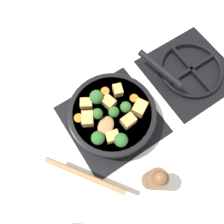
{
  "coord_description": "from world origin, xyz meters",
  "views": [
    {
      "loc": [
        0.2,
        -0.13,
        0.74
      ],
      "look_at": [
        0.0,
        0.0,
        0.08
      ],
      "focal_mm": 35.0,
      "sensor_mm": 36.0,
      "label": 1
    }
  ],
  "objects": [
    {
      "name": "carrot_slice_edge_slice",
      "position": [
        -0.0,
        0.09,
        0.08
      ],
      "size": [
        0.03,
        0.03,
        0.01
      ],
      "primitive_type": "cylinder",
      "color": "orange",
      "rests_on": "skillet_pan"
    },
    {
      "name": "broccoli_floret_north_edge",
      "position": [
        0.01,
        0.0,
        0.1
      ],
      "size": [
        0.03,
        0.03,
        0.04
      ],
      "color": "#709956",
      "rests_on": "skillet_pan"
    },
    {
      "name": "pepper_mill",
      "position": [
        0.24,
        -0.01,
        0.08
      ],
      "size": [
        0.06,
        0.06,
        0.18
      ],
      "color": "brown",
      "rests_on": "ground_plane"
    },
    {
      "name": "tofu_cube_back_piece",
      "position": [
        -0.02,
        -0.08,
        0.1
      ],
      "size": [
        0.06,
        0.05,
        0.03
      ],
      "primitive_type": "cube",
      "rotation": [
        0.0,
        0.0,
        5.76
      ],
      "color": "tan",
      "rests_on": "skillet_pan"
    },
    {
      "name": "wooden_spoon",
      "position": [
        0.08,
        -0.12,
        0.09
      ],
      "size": [
        0.24,
        0.25,
        0.02
      ],
      "color": "#A87A4C",
      "rests_on": "skillet_pan"
    },
    {
      "name": "broccoli_floret_west_rim",
      "position": [
        0.1,
        -0.03,
        0.11
      ],
      "size": [
        0.04,
        0.04,
        0.05
      ],
      "color": "#709956",
      "rests_on": "skillet_pan"
    },
    {
      "name": "broccoli_floret_center_top",
      "position": [
        0.02,
        0.04,
        0.1
      ],
      "size": [
        0.04,
        0.04,
        0.04
      ],
      "color": "#709956",
      "rests_on": "skillet_pan"
    },
    {
      "name": "skillet_pan",
      "position": [
        -0.0,
        0.0,
        0.06
      ],
      "size": [
        0.29,
        0.41,
        0.05
      ],
      "color": "black",
      "rests_on": "front_burner_grate"
    },
    {
      "name": "tofu_cube_center_large",
      "position": [
        0.07,
        -0.05,
        0.1
      ],
      "size": [
        0.04,
        0.05,
        0.03
      ],
      "primitive_type": "cube",
      "rotation": [
        0.0,
        0.0,
        4.43
      ],
      "color": "tan",
      "rests_on": "skillet_pan"
    },
    {
      "name": "rear_burner_grate",
      "position": [
        0.0,
        0.36,
        0.01
      ],
      "size": [
        0.31,
        0.31,
        0.03
      ],
      "color": "black",
      "rests_on": "ground_plane"
    },
    {
      "name": "front_burner_grate",
      "position": [
        0.0,
        0.0,
        0.01
      ],
      "size": [
        0.31,
        0.31,
        0.03
      ],
      "color": "black",
      "rests_on": "ground_plane"
    },
    {
      "name": "carrot_slice_orange_thin",
      "position": [
        -0.04,
        -0.1,
        0.08
      ],
      "size": [
        0.03,
        0.03,
        0.01
      ],
      "primitive_type": "cylinder",
      "color": "orange",
      "rests_on": "skillet_pan"
    },
    {
      "name": "tofu_cube_near_handle",
      "position": [
        -0.06,
        -0.06,
        0.1
      ],
      "size": [
        0.05,
        0.05,
        0.03
      ],
      "primitive_type": "cube",
      "rotation": [
        0.0,
        0.0,
        1.02
      ],
      "color": "tan",
      "rests_on": "skillet_pan"
    },
    {
      "name": "tofu_cube_east_chunk",
      "position": [
        -0.03,
        0.01,
        0.1
      ],
      "size": [
        0.05,
        0.04,
        0.03
      ],
      "primitive_type": "cube",
      "rotation": [
        0.0,
        0.0,
        0.28
      ],
      "color": "tan",
      "rests_on": "skillet_pan"
    },
    {
      "name": "broccoli_floret_south_cluster",
      "position": [
        -0.06,
        -0.02,
        0.11
      ],
      "size": [
        0.05,
        0.05,
        0.05
      ],
      "color": "#709956",
      "rests_on": "skillet_pan"
    },
    {
      "name": "carrot_slice_near_center",
      "position": [
        -0.07,
        0.02,
        0.08
      ],
      "size": [
        0.03,
        0.03,
        0.01
      ],
      "primitive_type": "cylinder",
      "color": "orange",
      "rests_on": "skillet_pan"
    },
    {
      "name": "tofu_cube_front_piece",
      "position": [
        0.04,
        0.08,
        0.1
      ],
      "size": [
        0.05,
        0.06,
        0.04
      ],
      "primitive_type": "cube",
      "rotation": [
        0.0,
        0.0,
        2.08
      ],
      "color": "tan",
      "rests_on": "skillet_pan"
    },
    {
      "name": "broccoli_floret_near_spoon",
      "position": [
        0.05,
        -0.09,
        0.11
      ],
      "size": [
        0.04,
        0.04,
        0.05
      ],
      "color": "#709956",
      "rests_on": "skillet_pan"
    },
    {
      "name": "broccoli_floret_east_rim",
      "position": [
        -0.01,
        -0.05,
        0.1
      ],
      "size": [
        0.03,
        0.03,
        0.04
      ],
      "color": "#709956",
      "rests_on": "skillet_pan"
    },
    {
      "name": "ground_plane",
      "position": [
        0.0,
        0.0,
        0.0
      ],
      "size": [
        2.4,
        2.4,
        0.0
      ],
      "primitive_type": "plane",
      "color": "silver"
    },
    {
      "name": "tofu_cube_west_chunk",
      "position": [
        0.06,
        0.02,
        0.1
      ],
      "size": [
        0.04,
        0.04,
        0.03
      ],
      "primitive_type": "cube",
      "rotation": [
        0.0,
        0.0,
        1.66
      ],
      "color": "tan",
      "rests_on": "skillet_pan"
    },
    {
      "name": "tofu_cube_mid_small",
      "position": [
        -0.05,
        0.05,
        0.09
      ],
      "size": [
        0.04,
        0.04,
        0.03
      ],
      "primitive_type": "cube",
      "rotation": [
        0.0,
        0.0,
        2.82
      ],
      "color": "tan",
      "rests_on": "skillet_pan"
    }
  ]
}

